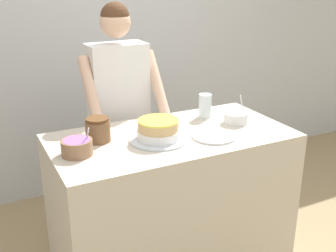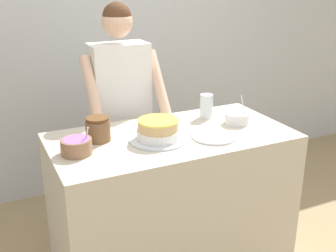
% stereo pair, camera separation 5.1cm
% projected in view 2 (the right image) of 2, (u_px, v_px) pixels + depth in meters
% --- Properties ---
extents(wall_back, '(10.00, 0.05, 2.60)m').
position_uv_depth(wall_back, '(99.00, 41.00, 3.52)').
color(wall_back, silver).
rests_on(wall_back, ground_plane).
extents(counter, '(1.41, 0.72, 0.96)m').
position_uv_depth(counter, '(172.00, 206.00, 2.62)').
color(counter, beige).
rests_on(counter, ground_plane).
extents(person_baker, '(0.52, 0.46, 1.67)m').
position_uv_depth(person_baker, '(121.00, 102.00, 2.87)').
color(person_baker, '#2D2D38').
rests_on(person_baker, ground_plane).
extents(cake, '(0.33, 0.33, 0.12)m').
position_uv_depth(cake, '(158.00, 131.00, 2.35)').
color(cake, silver).
rests_on(cake, counter).
extents(frosting_bowl_white, '(0.15, 0.15, 0.20)m').
position_uv_depth(frosting_bowl_white, '(237.00, 118.00, 2.62)').
color(frosting_bowl_white, white).
rests_on(frosting_bowl_white, counter).
extents(frosting_bowl_purple, '(0.16, 0.16, 0.15)m').
position_uv_depth(frosting_bowl_purple, '(76.00, 146.00, 2.18)').
color(frosting_bowl_purple, '#936B4C').
rests_on(frosting_bowl_purple, counter).
extents(drinking_glass, '(0.08, 0.08, 0.15)m').
position_uv_depth(drinking_glass, '(206.00, 106.00, 2.72)').
color(drinking_glass, silver).
rests_on(drinking_glass, counter).
extents(ceramic_plate, '(0.25, 0.25, 0.01)m').
position_uv_depth(ceramic_plate, '(214.00, 136.00, 2.41)').
color(ceramic_plate, silver).
rests_on(ceramic_plate, counter).
extents(stoneware_jar, '(0.14, 0.14, 0.14)m').
position_uv_depth(stoneware_jar, '(98.00, 129.00, 2.35)').
color(stoneware_jar, brown).
rests_on(stoneware_jar, counter).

